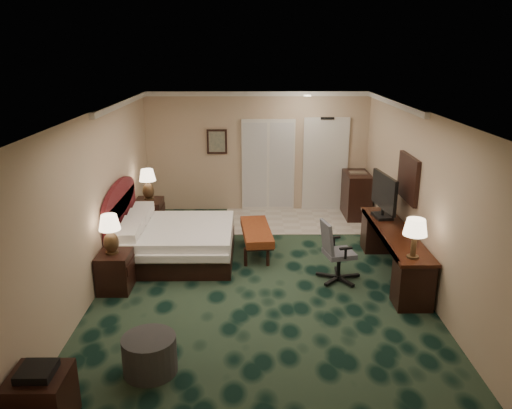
{
  "coord_description": "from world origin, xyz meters",
  "views": [
    {
      "loc": [
        -0.12,
        -7.35,
        3.6
      ],
      "look_at": [
        -0.05,
        0.6,
        1.1
      ],
      "focal_mm": 35.0,
      "sensor_mm": 36.0,
      "label": 1
    }
  ],
  "objects_px": {
    "nightstand_near": "(115,272)",
    "desk_chair": "(339,251)",
    "bed_bench": "(256,240)",
    "minibar": "(356,195)",
    "tv": "(384,196)",
    "bed": "(178,243)",
    "nightstand_far": "(149,216)",
    "lamp_near": "(110,234)",
    "lamp_far": "(148,184)",
    "ottoman": "(150,355)",
    "side_table": "(41,401)",
    "desk": "(393,253)"
  },
  "relations": [
    {
      "from": "lamp_far",
      "to": "tv",
      "type": "relative_size",
      "value": 0.63
    },
    {
      "from": "desk_chair",
      "to": "minibar",
      "type": "bearing_deg",
      "value": 60.96
    },
    {
      "from": "nightstand_far",
      "to": "lamp_far",
      "type": "bearing_deg",
      "value": 91.38
    },
    {
      "from": "minibar",
      "to": "desk_chair",
      "type": "bearing_deg",
      "value": -105.98
    },
    {
      "from": "nightstand_far",
      "to": "tv",
      "type": "distance_m",
      "value": 4.67
    },
    {
      "from": "bed",
      "to": "tv",
      "type": "distance_m",
      "value": 3.7
    },
    {
      "from": "nightstand_far",
      "to": "lamp_near",
      "type": "height_order",
      "value": "lamp_near"
    },
    {
      "from": "bed",
      "to": "lamp_far",
      "type": "bearing_deg",
      "value": 117.76
    },
    {
      "from": "ottoman",
      "to": "minibar",
      "type": "xyz_separation_m",
      "value": [
        3.5,
        5.58,
        0.27
      ]
    },
    {
      "from": "nightstand_far",
      "to": "minibar",
      "type": "relative_size",
      "value": 0.67
    },
    {
      "from": "lamp_near",
      "to": "ottoman",
      "type": "xyz_separation_m",
      "value": [
        0.95,
        -2.09,
        -0.69
      ]
    },
    {
      "from": "nightstand_near",
      "to": "lamp_far",
      "type": "xyz_separation_m",
      "value": [
        0.02,
        2.66,
        0.68
      ]
    },
    {
      "from": "bed_bench",
      "to": "ottoman",
      "type": "xyz_separation_m",
      "value": [
        -1.27,
        -3.54,
        -0.01
      ]
    },
    {
      "from": "lamp_near",
      "to": "side_table",
      "type": "relative_size",
      "value": 1.03
    },
    {
      "from": "nightstand_near",
      "to": "lamp_far",
      "type": "distance_m",
      "value": 2.74
    },
    {
      "from": "bed_bench",
      "to": "ottoman",
      "type": "height_order",
      "value": "bed_bench"
    },
    {
      "from": "nightstand_far",
      "to": "tv",
      "type": "relative_size",
      "value": 0.67
    },
    {
      "from": "side_table",
      "to": "desk",
      "type": "height_order",
      "value": "desk"
    },
    {
      "from": "tv",
      "to": "bed",
      "type": "bearing_deg",
      "value": 173.56
    },
    {
      "from": "nightstand_near",
      "to": "ottoman",
      "type": "relative_size",
      "value": 0.97
    },
    {
      "from": "nightstand_near",
      "to": "tv",
      "type": "relative_size",
      "value": 0.61
    },
    {
      "from": "tv",
      "to": "minibar",
      "type": "distance_m",
      "value": 2.38
    },
    {
      "from": "nightstand_near",
      "to": "tv",
      "type": "bearing_deg",
      "value": 15.47
    },
    {
      "from": "desk_chair",
      "to": "side_table",
      "type": "bearing_deg",
      "value": -149.8
    },
    {
      "from": "nightstand_far",
      "to": "desk",
      "type": "relative_size",
      "value": 0.25
    },
    {
      "from": "tv",
      "to": "ottoman",
      "type": "bearing_deg",
      "value": -143.73
    },
    {
      "from": "bed",
      "to": "minibar",
      "type": "distance_m",
      "value": 4.31
    },
    {
      "from": "lamp_far",
      "to": "side_table",
      "type": "height_order",
      "value": "lamp_far"
    },
    {
      "from": "tv",
      "to": "minibar",
      "type": "bearing_deg",
      "value": 82.29
    },
    {
      "from": "side_table",
      "to": "tv",
      "type": "xyz_separation_m",
      "value": [
        4.36,
        4.17,
        0.84
      ]
    },
    {
      "from": "lamp_near",
      "to": "minibar",
      "type": "relative_size",
      "value": 0.62
    },
    {
      "from": "nightstand_near",
      "to": "lamp_near",
      "type": "distance_m",
      "value": 0.61
    },
    {
      "from": "side_table",
      "to": "lamp_near",
      "type": "bearing_deg",
      "value": 91.34
    },
    {
      "from": "lamp_near",
      "to": "ottoman",
      "type": "distance_m",
      "value": 2.4
    },
    {
      "from": "nightstand_far",
      "to": "desk_chair",
      "type": "height_order",
      "value": "desk_chair"
    },
    {
      "from": "ottoman",
      "to": "tv",
      "type": "distance_m",
      "value": 4.87
    },
    {
      "from": "nightstand_far",
      "to": "desk_chair",
      "type": "relative_size",
      "value": 0.66
    },
    {
      "from": "lamp_near",
      "to": "desk",
      "type": "bearing_deg",
      "value": 6.29
    },
    {
      "from": "bed_bench",
      "to": "minibar",
      "type": "xyz_separation_m",
      "value": [
        2.23,
        2.03,
        0.26
      ]
    },
    {
      "from": "bed_bench",
      "to": "minibar",
      "type": "distance_m",
      "value": 3.03
    },
    {
      "from": "lamp_far",
      "to": "side_table",
      "type": "relative_size",
      "value": 1.04
    },
    {
      "from": "nightstand_near",
      "to": "desk_chair",
      "type": "distance_m",
      "value": 3.53
    },
    {
      "from": "bed_bench",
      "to": "side_table",
      "type": "bearing_deg",
      "value": -121.39
    },
    {
      "from": "nightstand_far",
      "to": "bed",
      "type": "bearing_deg",
      "value": -61.34
    },
    {
      "from": "lamp_near",
      "to": "ottoman",
      "type": "relative_size",
      "value": 0.98
    },
    {
      "from": "bed_bench",
      "to": "side_table",
      "type": "distance_m",
      "value": 4.92
    },
    {
      "from": "ottoman",
      "to": "desk",
      "type": "relative_size",
      "value": 0.24
    },
    {
      "from": "nightstand_near",
      "to": "nightstand_far",
      "type": "height_order",
      "value": "nightstand_far"
    },
    {
      "from": "lamp_near",
      "to": "side_table",
      "type": "xyz_separation_m",
      "value": [
        0.07,
        -2.97,
        -0.61
      ]
    },
    {
      "from": "bed",
      "to": "lamp_far",
      "type": "xyz_separation_m",
      "value": [
        -0.78,
        1.49,
        0.67
      ]
    }
  ]
}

